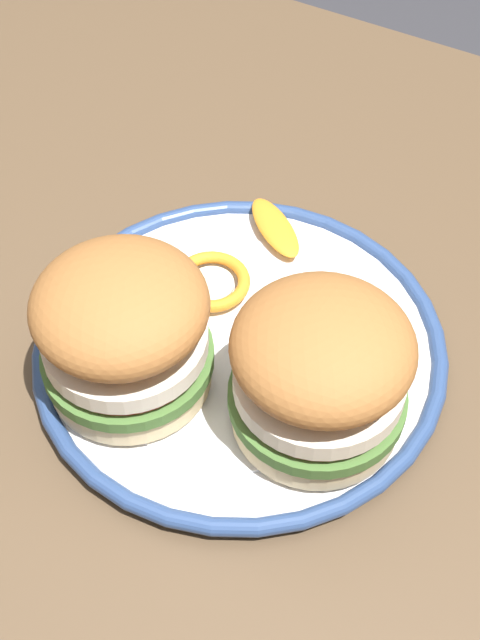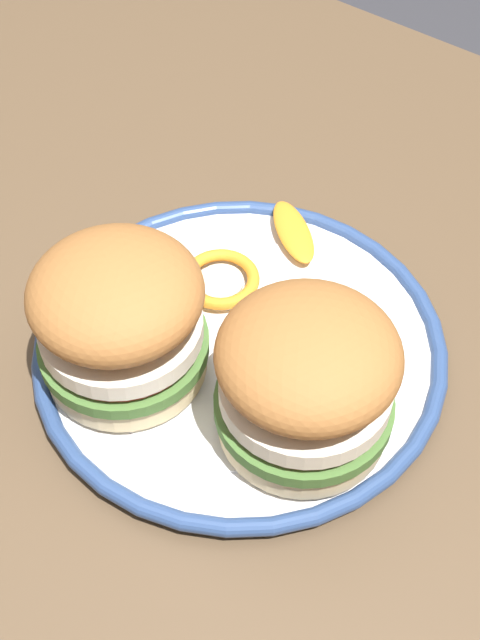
# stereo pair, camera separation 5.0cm
# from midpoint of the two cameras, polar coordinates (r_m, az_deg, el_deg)

# --- Properties ---
(dining_table) EXTENTS (1.38, 0.97, 0.75)m
(dining_table) POSITION_cam_midpoint_polar(r_m,az_deg,el_deg) (0.68, 1.06, -10.57)
(dining_table) COLOR brown
(dining_table) RESTS_ON ground
(dinner_plate) EXTENTS (0.29, 0.29, 0.02)m
(dinner_plate) POSITION_cam_midpoint_polar(r_m,az_deg,el_deg) (0.62, 2.31, -1.91)
(dinner_plate) COLOR white
(dinner_plate) RESTS_ON dining_table
(sandwich_half_left) EXTENTS (0.14, 0.14, 0.10)m
(sandwich_half_left) POSITION_cam_midpoint_polar(r_m,az_deg,el_deg) (0.53, 7.01, -3.93)
(sandwich_half_left) COLOR beige
(sandwich_half_left) RESTS_ON dinner_plate
(sandwich_half_right) EXTENTS (0.13, 0.13, 0.10)m
(sandwich_half_right) POSITION_cam_midpoint_polar(r_m,az_deg,el_deg) (0.56, -5.32, 0.05)
(sandwich_half_right) COLOR beige
(sandwich_half_right) RESTS_ON dinner_plate
(orange_peel_curled) EXTENTS (0.08, 0.08, 0.01)m
(orange_peel_curled) POSITION_cam_midpoint_polar(r_m,az_deg,el_deg) (0.64, 0.96, 2.55)
(orange_peel_curled) COLOR orange
(orange_peel_curled) RESTS_ON dinner_plate
(orange_peel_strip_long) EXTENTS (0.07, 0.06, 0.01)m
(orange_peel_strip_long) POSITION_cam_midpoint_polar(r_m,az_deg,el_deg) (0.68, 5.59, 5.64)
(orange_peel_strip_long) COLOR orange
(orange_peel_strip_long) RESTS_ON dinner_plate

